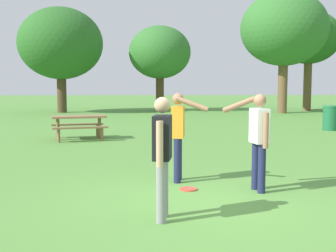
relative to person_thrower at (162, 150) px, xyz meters
The scene contains 11 objects.
ground_plane 1.36m from the person_thrower, 45.23° to the left, with size 120.00×120.00×0.00m, color #568E3D.
person_thrower is the anchor object (origin of this frame).
person_catcher 2.32m from the person_thrower, 81.22° to the left, with size 0.66×0.69×1.64m.
person_bystander 2.23m from the person_thrower, 42.52° to the left, with size 0.74×0.60×1.64m.
frisbee 1.94m from the person_thrower, 73.54° to the left, with size 0.30×0.30×0.03m, color #E04733.
picnic_table_near 8.82m from the person_thrower, 106.49° to the left, with size 2.00×1.79×0.77m.
trash_can_beside_table 12.79m from the person_thrower, 58.25° to the left, with size 0.59×0.59×0.96m.
tree_tall_left 22.54m from the person_thrower, 104.84° to the left, with size 5.13×5.13×6.41m.
tree_broad_center 22.95m from the person_thrower, 89.09° to the left, with size 3.98×3.98×5.49m.
tree_far_right 22.38m from the person_thrower, 69.37° to the left, with size 5.19×5.19×7.26m.
tree_slender_mid 25.30m from the person_thrower, 66.21° to the left, with size 4.05×4.05×6.51m.
Camera 1 is at (-0.82, -6.38, 1.82)m, focal length 46.79 mm.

